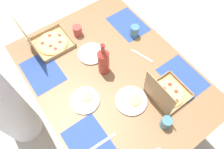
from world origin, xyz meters
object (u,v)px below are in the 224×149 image
at_px(plate_far_left, 85,100).
at_px(diner_right_seat, 5,109).
at_px(pizza_box_corner_right, 166,93).
at_px(cup_spare, 77,31).
at_px(cup_red, 166,123).
at_px(soda_bottle, 103,61).
at_px(plate_near_left, 132,101).
at_px(cup_dark, 134,31).
at_px(plate_middle, 91,54).
at_px(pizza_box_edge_far, 47,42).

height_order(plate_far_left, diner_right_seat, diner_right_seat).
xyz_separation_m(pizza_box_corner_right, cup_spare, (0.90, 0.22, -0.00)).
bearing_deg(cup_red, plate_far_left, 36.11).
xyz_separation_m(soda_bottle, diner_right_seat, (0.28, 0.82, -0.33)).
relative_size(plate_near_left, cup_dark, 2.17).
bearing_deg(diner_right_seat, plate_middle, -96.01).
bearing_deg(pizza_box_corner_right, cup_red, 135.45).
bearing_deg(soda_bottle, cup_dark, -71.70).
height_order(pizza_box_edge_far, cup_red, pizza_box_edge_far).
bearing_deg(cup_red, plate_near_left, 15.29).
distance_m(cup_red, diner_right_seat, 1.30).
relative_size(plate_middle, plate_far_left, 1.02).
bearing_deg(plate_middle, plate_far_left, 140.71).
relative_size(plate_far_left, soda_bottle, 0.68).
bearing_deg(plate_middle, soda_bottle, 179.78).
xyz_separation_m(plate_far_left, cup_dark, (0.28, -0.69, 0.05)).
bearing_deg(plate_near_left, pizza_box_corner_right, -116.43).
distance_m(pizza_box_corner_right, plate_near_left, 0.26).
bearing_deg(cup_spare, cup_dark, -127.27).
bearing_deg(pizza_box_edge_far, cup_spare, -97.94).
relative_size(plate_middle, plate_near_left, 0.95).
relative_size(soda_bottle, cup_red, 3.18).
height_order(plate_middle, cup_dark, cup_dark).
bearing_deg(plate_middle, cup_red, -174.05).
distance_m(plate_near_left, cup_red, 0.29).
bearing_deg(plate_far_left, plate_middle, -39.29).
distance_m(pizza_box_corner_right, plate_far_left, 0.61).
xyz_separation_m(pizza_box_edge_far, plate_near_left, (-0.83, -0.26, -0.04)).
height_order(plate_near_left, cup_spare, cup_spare).
bearing_deg(soda_bottle, cup_red, -172.16).
height_order(plate_near_left, diner_right_seat, diner_right_seat).
relative_size(soda_bottle, diner_right_seat, 0.27).
bearing_deg(cup_dark, diner_right_seat, 83.70).
relative_size(cup_spare, cup_red, 0.92).
xyz_separation_m(plate_middle, cup_red, (-0.81, -0.08, 0.04)).
relative_size(pizza_box_edge_far, diner_right_seat, 0.28).
height_order(plate_middle, soda_bottle, soda_bottle).
relative_size(pizza_box_corner_right, plate_far_left, 1.38).
bearing_deg(plate_far_left, cup_dark, -68.23).
distance_m(pizza_box_edge_far, plate_middle, 0.38).
bearing_deg(plate_near_left, cup_red, -164.71).
bearing_deg(pizza_box_corner_right, cup_spare, 13.52).
relative_size(plate_middle, soda_bottle, 0.70).
bearing_deg(cup_dark, plate_far_left, 111.77).
bearing_deg(cup_red, diner_right_seat, 45.28).
xyz_separation_m(plate_far_left, cup_spare, (0.58, -0.29, 0.04)).
relative_size(plate_near_left, cup_red, 2.35).
bearing_deg(plate_near_left, pizza_box_edge_far, 17.27).
distance_m(cup_dark, cup_red, 0.83).
height_order(plate_middle, plate_far_left, plate_far_left).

